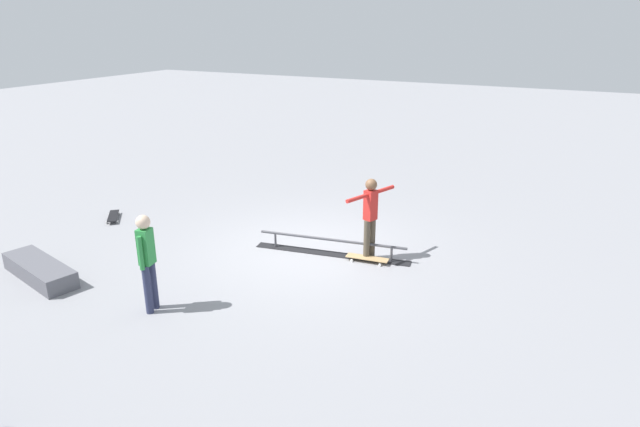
# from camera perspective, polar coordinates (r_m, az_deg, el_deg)

# --- Properties ---
(ground_plane) EXTENTS (60.00, 60.00, 0.00)m
(ground_plane) POSITION_cam_1_polar(r_m,az_deg,el_deg) (10.72, -1.37, -3.90)
(ground_plane) COLOR gray
(grind_rail) EXTENTS (3.07, 0.72, 0.33)m
(grind_rail) POSITION_cam_1_polar(r_m,az_deg,el_deg) (10.50, 1.22, -3.59)
(grind_rail) COLOR black
(grind_rail) RESTS_ON ground_plane
(skate_ledge) EXTENTS (1.88, 0.97, 0.30)m
(skate_ledge) POSITION_cam_1_polar(r_m,az_deg,el_deg) (10.75, -27.33, -5.30)
(skate_ledge) COLOR #595960
(skate_ledge) RESTS_ON ground_plane
(skater_main) EXTENTS (0.49, 1.22, 1.58)m
(skater_main) POSITION_cam_1_polar(r_m,az_deg,el_deg) (10.06, 5.30, 0.02)
(skater_main) COLOR brown
(skater_main) RESTS_ON ground_plane
(skateboard_main) EXTENTS (0.82, 0.32, 0.09)m
(skateboard_main) POSITION_cam_1_polar(r_m,az_deg,el_deg) (10.25, 4.98, -4.69)
(skateboard_main) COLOR tan
(skateboard_main) RESTS_ON ground_plane
(bystander_green_shirt) EXTENTS (0.22, 0.36, 1.58)m
(bystander_green_shirt) POSITION_cam_1_polar(r_m,az_deg,el_deg) (8.64, -17.68, -4.47)
(bystander_green_shirt) COLOR #2D3351
(bystander_green_shirt) RESTS_ON ground_plane
(loose_skateboard_black) EXTENTS (0.68, 0.73, 0.09)m
(loose_skateboard_black) POSITION_cam_1_polar(r_m,az_deg,el_deg) (13.21, -20.88, -0.25)
(loose_skateboard_black) COLOR black
(loose_skateboard_black) RESTS_ON ground_plane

